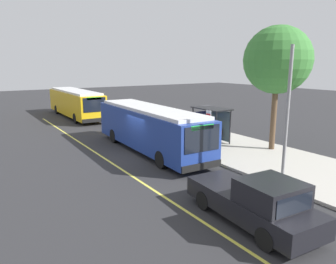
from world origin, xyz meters
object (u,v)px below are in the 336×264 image
Objects in this scene: pickup_truck at (255,202)px; pedestrian_commuter at (186,130)px; transit_bus_main at (150,127)px; waiting_bench at (213,134)px; route_sign_post at (208,126)px; transit_bus_second at (75,102)px.

pickup_truck is 3.26× the size of pedestrian_commuter.
transit_bus_main reaches higher than pickup_truck.
route_sign_post is at bearing -45.14° from waiting_bench.
transit_bus_second is at bearing 176.17° from pickup_truck.
transit_bus_second is 17.75m from waiting_bench.
transit_bus_main is 3.01m from pedestrian_commuter.
transit_bus_main is 7.22× the size of waiting_bench.
pickup_truck is 12.28m from waiting_bench.
route_sign_post is at bearing 151.52° from pickup_truck.
route_sign_post is at bearing -10.47° from pedestrian_commuter.
waiting_bench is (-10.23, 6.78, -0.22)m from pickup_truck.
transit_bus_main is 3.95m from route_sign_post.
waiting_bench is at bearing 84.56° from transit_bus_main.
transit_bus_second reaches higher than pickup_truck.
transit_bus_second is at bearing -163.77° from waiting_bench.
route_sign_post is (2.65, -2.66, 1.32)m from waiting_bench.
transit_bus_main is at bearing 170.83° from pickup_truck.
transit_bus_second is (-16.54, 0.10, 0.00)m from transit_bus_main.
pickup_truck is 8.70m from route_sign_post.
pickup_truck reaches higher than pedestrian_commuter.
transit_bus_main reaches higher than pedestrian_commuter.
pickup_truck is at bearing -33.52° from waiting_bench.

